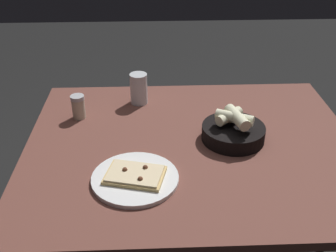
{
  "coord_description": "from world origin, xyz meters",
  "views": [
    {
      "loc": [
        0.14,
        1.21,
        1.51
      ],
      "look_at": [
        0.08,
        0.0,
        0.81
      ],
      "focal_mm": 44.34,
      "sensor_mm": 36.0,
      "label": 1
    }
  ],
  "objects_px": {
    "dining_table": "(192,157)",
    "pepper_shaker": "(78,108)",
    "beer_glass": "(139,90)",
    "pizza_plate": "(135,177)",
    "bread_basket": "(233,130)"
  },
  "relations": [
    {
      "from": "pepper_shaker",
      "to": "beer_glass",
      "type": "bearing_deg",
      "value": -152.74
    },
    {
      "from": "dining_table",
      "to": "pepper_shaker",
      "type": "bearing_deg",
      "value": -25.79
    },
    {
      "from": "dining_table",
      "to": "beer_glass",
      "type": "height_order",
      "value": "beer_glass"
    },
    {
      "from": "dining_table",
      "to": "pizza_plate",
      "type": "bearing_deg",
      "value": 46.02
    },
    {
      "from": "pizza_plate",
      "to": "pepper_shaker",
      "type": "xyz_separation_m",
      "value": [
        0.22,
        -0.4,
        0.03
      ]
    },
    {
      "from": "bread_basket",
      "to": "pepper_shaker",
      "type": "height_order",
      "value": "bread_basket"
    },
    {
      "from": "dining_table",
      "to": "pepper_shaker",
      "type": "distance_m",
      "value": 0.47
    },
    {
      "from": "pizza_plate",
      "to": "beer_glass",
      "type": "xyz_separation_m",
      "value": [
        -0.0,
        -0.52,
        0.05
      ]
    },
    {
      "from": "dining_table",
      "to": "beer_glass",
      "type": "xyz_separation_m",
      "value": [
        0.19,
        -0.32,
        0.12
      ]
    },
    {
      "from": "pizza_plate",
      "to": "beer_glass",
      "type": "distance_m",
      "value": 0.52
    },
    {
      "from": "dining_table",
      "to": "pepper_shaker",
      "type": "relative_size",
      "value": 12.4
    },
    {
      "from": "beer_glass",
      "to": "bread_basket",
      "type": "bearing_deg",
      "value": 138.02
    },
    {
      "from": "dining_table",
      "to": "pizza_plate",
      "type": "relative_size",
      "value": 4.34
    },
    {
      "from": "pizza_plate",
      "to": "dining_table",
      "type": "bearing_deg",
      "value": -133.98
    },
    {
      "from": "bread_basket",
      "to": "pepper_shaker",
      "type": "relative_size",
      "value": 2.37
    }
  ]
}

